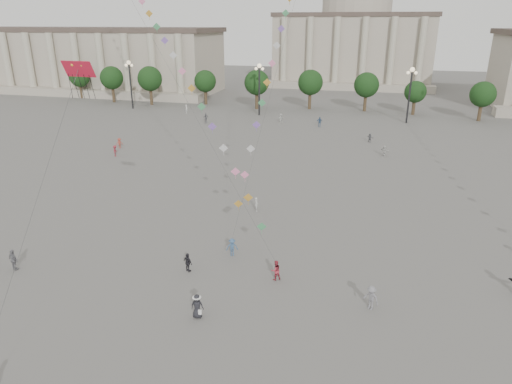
# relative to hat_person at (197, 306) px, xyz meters

# --- Properties ---
(ground) EXTENTS (360.00, 360.00, 0.00)m
(ground) POSITION_rel_hat_person_xyz_m (0.88, -0.38, -0.90)
(ground) COLOR #53504E
(ground) RESTS_ON ground
(hall_west) EXTENTS (84.00, 26.22, 17.20)m
(hall_west) POSITION_rel_hat_person_xyz_m (-74.12, 93.51, 7.52)
(hall_west) COLOR #AB9F8F
(hall_west) RESTS_ON ground
(hall_central) EXTENTS (48.30, 34.30, 35.50)m
(hall_central) POSITION_rel_hat_person_xyz_m (0.88, 128.84, 13.33)
(hall_central) COLOR #AB9F8F
(hall_central) RESTS_ON ground
(tree_row) EXTENTS (137.12, 5.12, 8.00)m
(tree_row) POSITION_rel_hat_person_xyz_m (0.88, 77.62, 4.49)
(tree_row) COLOR #3A2B1D
(tree_row) RESTS_ON ground
(lamp_post_far_west) EXTENTS (2.00, 0.90, 10.65)m
(lamp_post_far_west) POSITION_rel_hat_person_xyz_m (-44.12, 69.62, 6.45)
(lamp_post_far_west) COLOR #262628
(lamp_post_far_west) RESTS_ON ground
(lamp_post_mid_west) EXTENTS (2.00, 0.90, 10.65)m
(lamp_post_mid_west) POSITION_rel_hat_person_xyz_m (-14.12, 69.62, 6.45)
(lamp_post_mid_west) COLOR #262628
(lamp_post_mid_west) RESTS_ON ground
(lamp_post_mid_east) EXTENTS (2.00, 0.90, 10.65)m
(lamp_post_mid_east) POSITION_rel_hat_person_xyz_m (15.88, 69.62, 6.45)
(lamp_post_mid_east) COLOR #262628
(lamp_post_mid_east) RESTS_ON ground
(person_crowd_0) EXTENTS (1.12, 0.55, 1.85)m
(person_crowd_0) POSITION_rel_hat_person_xyz_m (-0.18, 61.64, 0.02)
(person_crowd_0) COLOR #37557C
(person_crowd_0) RESTS_ON ground
(person_crowd_2) EXTENTS (1.18, 1.16, 1.63)m
(person_crowd_2) POSITION_rel_hat_person_xyz_m (-28.38, 37.67, -0.09)
(person_crowd_2) COLOR #A0392B
(person_crowd_2) RESTS_ON ground
(person_crowd_4) EXTENTS (1.20, 1.79, 1.85)m
(person_crowd_4) POSITION_rel_hat_person_xyz_m (-7.96, 63.08, 0.02)
(person_crowd_4) COLOR silver
(person_crowd_4) RESTS_ON ground
(person_crowd_6) EXTENTS (1.33, 1.13, 1.79)m
(person_crowd_6) POSITION_rel_hat_person_xyz_m (11.21, 4.05, -0.01)
(person_crowd_6) COLOR slate
(person_crowd_6) RESTS_ON ground
(person_crowd_7) EXTENTS (1.42, 1.27, 1.56)m
(person_crowd_7) POSITION_rel_hat_person_xyz_m (11.80, 44.09, -0.12)
(person_crowd_7) COLOR beige
(person_crowd_7) RESTS_ON ground
(person_crowd_10) EXTENTS (0.52, 0.72, 1.84)m
(person_crowd_10) POSITION_rel_hat_person_xyz_m (-29.94, 67.62, 0.02)
(person_crowd_10) COLOR white
(person_crowd_10) RESTS_ON ground
(person_crowd_12) EXTENTS (1.31, 1.29, 1.50)m
(person_crowd_12) POSITION_rel_hat_person_xyz_m (9.47, 51.95, -0.15)
(person_crowd_12) COLOR slate
(person_crowd_12) RESTS_ON ground
(person_crowd_13) EXTENTS (0.55, 0.65, 1.51)m
(person_crowd_13) POSITION_rel_hat_person_xyz_m (-0.99, 18.86, -0.15)
(person_crowd_13) COLOR #B7B7B3
(person_crowd_13) RESTS_ON ground
(person_crowd_16) EXTENTS (1.17, 0.61, 1.91)m
(person_crowd_16) POSITION_rel_hat_person_xyz_m (-22.20, 59.15, 0.05)
(person_crowd_16) COLOR slate
(person_crowd_16) RESTS_ON ground
(person_crowd_17) EXTENTS (0.90, 1.21, 1.66)m
(person_crowd_17) POSITION_rel_hat_person_xyz_m (-26.57, 33.47, -0.07)
(person_crowd_17) COLOR maroon
(person_crowd_17) RESTS_ON ground
(tourist_1) EXTENTS (1.01, 0.77, 1.60)m
(tourist_1) POSITION_rel_hat_person_xyz_m (-3.00, 5.44, -0.10)
(tourist_1) COLOR black
(tourist_1) RESTS_ON ground
(tourist_3) EXTENTS (1.13, 0.70, 1.79)m
(tourist_3) POSITION_rel_hat_person_xyz_m (-16.56, 2.02, -0.01)
(tourist_3) COLOR slate
(tourist_3) RESTS_ON ground
(kite_flyer_0) EXTENTS (1.00, 0.97, 1.63)m
(kite_flyer_0) POSITION_rel_hat_person_xyz_m (4.01, 6.08, -0.09)
(kite_flyer_0) COLOR #A02B3A
(kite_flyer_0) RESTS_ON ground
(kite_flyer_1) EXTENTS (1.17, 0.94, 1.58)m
(kite_flyer_1) POSITION_rel_hat_person_xyz_m (-0.43, 8.89, -0.11)
(kite_flyer_1) COLOR #36557A
(kite_flyer_1) RESTS_ON ground
(hat_person) EXTENTS (0.92, 0.68, 1.73)m
(hat_person) POSITION_rel_hat_person_xyz_m (0.00, 0.00, 0.00)
(hat_person) COLOR black
(hat_person) RESTS_ON ground
(dragon_kite) EXTENTS (2.23, 6.42, 18.79)m
(dragon_kite) POSITION_rel_hat_person_xyz_m (-8.02, 1.64, 14.21)
(dragon_kite) COLOR #B6132B
(dragon_kite) RESTS_ON ground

